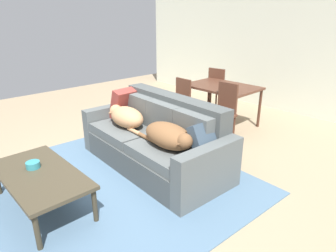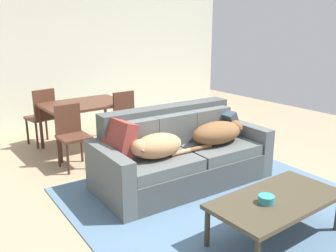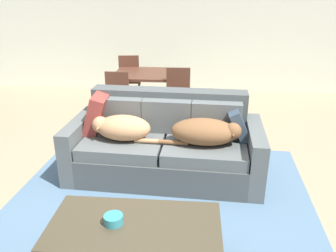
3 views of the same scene
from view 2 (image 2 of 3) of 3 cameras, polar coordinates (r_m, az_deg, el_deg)
The scene contains 14 objects.
ground_plane at distance 4.48m, azimuth 3.44°, elevation -10.31°, with size 10.00×10.00×0.00m, color tan.
back_partition at distance 7.55m, azimuth -16.70°, elevation 10.46°, with size 8.00×0.12×2.70m, color silver.
area_rug at distance 4.28m, azimuth 8.08°, elevation -11.64°, with size 3.09×2.92×0.01m, color slate.
couch at distance 4.64m, azimuth 1.87°, elevation -4.58°, with size 2.22×1.09×0.93m.
dog_on_left_cushion at distance 4.17m, azimuth -1.86°, elevation -3.11°, with size 0.75×0.39×0.28m.
dog_on_right_cushion at distance 4.71m, azimuth 7.75°, elevation -1.02°, with size 0.88×0.43×0.28m.
throw_pillow_by_left_arm at distance 4.18m, azimuth -7.74°, elevation -2.24°, with size 0.16×0.46×0.46m, color brown.
throw_pillow_by_right_arm at distance 5.10m, azimuth 9.09°, elevation 0.50°, with size 0.12×0.37×0.37m, color #374857.
coffee_table at distance 3.59m, azimuth 16.42°, elevation -11.19°, with size 1.29×0.66×0.42m.
bowl_on_coffee_table at distance 3.45m, azimuth 14.93°, elevation -10.88°, with size 0.14×0.14×0.07m, color teal.
dining_table at distance 5.96m, azimuth -12.84°, elevation 2.84°, with size 1.25×0.89×0.74m.
dining_chair_near_left at distance 5.26m, azimuth -14.62°, elevation -1.02°, with size 0.41×0.41×0.87m.
dining_chair_near_right at distance 5.72m, azimuth -6.23°, elevation 0.92°, with size 0.40×0.40×0.94m.
dining_chair_far_left at distance 6.32m, azimuth -18.82°, elevation 1.72°, with size 0.45×0.45×0.94m.
Camera 2 is at (-2.62, -3.05, 1.97)m, focal length 39.51 mm.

